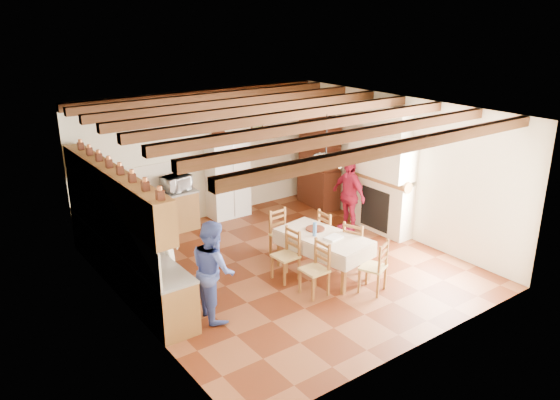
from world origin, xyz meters
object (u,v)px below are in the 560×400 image
object	(u,v)px
refrigerator	(225,177)
chair_right_near	(356,245)
chair_end_near	(373,266)
dining_table	(323,239)
chair_right_far	(331,233)
person_woman_red	(348,195)
microwave	(176,183)
chair_end_far	(283,234)
person_man	(167,253)
person_woman_blue	(213,270)
chair_left_near	(314,269)
hutch	(319,162)
chair_left_far	(286,255)

from	to	relation	value
refrigerator	chair_right_near	size ratio (longest dim) A/B	1.96
chair_right_near	chair_end_near	xyz separation A→B (m)	(-0.39, -0.83, 0.00)
dining_table	chair_right_far	bearing A→B (deg)	38.85
person_woman_red	microwave	world-z (taller)	person_woman_red
refrigerator	chair_end_far	bearing A→B (deg)	-95.81
chair_end_far	person_man	world-z (taller)	person_man
person_man	chair_end_near	bearing A→B (deg)	-98.63
person_woman_blue	person_woman_red	world-z (taller)	same
dining_table	chair_right_near	world-z (taller)	chair_right_near
chair_left_near	microwave	size ratio (longest dim) A/B	1.58
chair_left_near	person_woman_blue	xyz separation A→B (m)	(-1.73, 0.41, 0.34)
chair_end_far	person_woman_red	size ratio (longest dim) A/B	0.59
hutch	chair_end_far	size ratio (longest dim) A/B	2.34
dining_table	chair_left_near	bearing A→B (deg)	-140.72
chair_left_far	person_man	distance (m)	2.13
dining_table	person_man	xyz separation A→B (m)	(-2.72, 0.84, 0.15)
chair_end_near	person_woman_blue	distance (m)	2.80
chair_end_near	person_woman_red	bearing A→B (deg)	-147.63
chair_end_near	chair_end_far	size ratio (longest dim) A/B	1.00
hutch	chair_right_far	xyz separation A→B (m)	(-1.70, -2.41, -0.64)
dining_table	person_man	distance (m)	2.85
chair_left_far	chair_right_far	world-z (taller)	same
refrigerator	microwave	distance (m)	1.35
chair_right_near	chair_end_near	size ratio (longest dim) A/B	1.00
hutch	chair_end_near	xyz separation A→B (m)	(-2.09, -3.97, -0.64)
person_woman_blue	chair_right_far	bearing A→B (deg)	-68.95
person_man	person_woman_blue	distance (m)	1.03
dining_table	person_woman_blue	xyz separation A→B (m)	(-2.38, -0.12, 0.13)
refrigerator	chair_left_far	size ratio (longest dim) A/B	1.96
person_man	microwave	world-z (taller)	person_man
chair_left_far	microwave	distance (m)	3.45
chair_left_near	chair_end_far	distance (m)	1.63
chair_end_near	person_woman_red	distance (m)	2.83
refrigerator	person_woman_red	distance (m)	2.96
person_woman_blue	person_woman_red	distance (m)	4.43
chair_right_near	chair_left_far	bearing A→B (deg)	52.40
person_man	chair_right_near	bearing A→B (deg)	-83.59
chair_end_far	person_man	distance (m)	2.58
chair_right_near	microwave	world-z (taller)	microwave
refrigerator	person_woman_red	size ratio (longest dim) A/B	1.15
chair_left_far	microwave	world-z (taller)	microwave
chair_left_far	person_woman_red	size ratio (longest dim) A/B	0.59
chair_left_far	microwave	bearing A→B (deg)	-174.15
person_woman_red	hutch	bearing A→B (deg)	162.86
chair_left_near	chair_right_far	xyz separation A→B (m)	(1.29, 1.04, 0.00)
chair_left_near	person_woman_blue	bearing A→B (deg)	-102.99
hutch	chair_right_far	world-z (taller)	hutch
person_woman_blue	microwave	world-z (taller)	person_woman_blue
chair_left_near	chair_right_far	size ratio (longest dim) A/B	1.00
chair_right_near	person_woman_red	xyz separation A→B (m)	(1.18, 1.50, 0.34)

